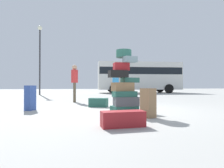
% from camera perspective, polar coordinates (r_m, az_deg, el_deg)
% --- Properties ---
extents(ground_plane, '(80.00, 80.00, 0.00)m').
position_cam_1_polar(ground_plane, '(5.65, 3.87, -7.92)').
color(ground_plane, '#9E9E99').
extents(suitcase_tower, '(0.91, 0.61, 1.74)m').
position_cam_1_polar(suitcase_tower, '(5.33, 3.68, -0.56)').
color(suitcase_tower, '#26594C').
rests_on(suitcase_tower, ground).
extents(suitcase_maroon_right_side, '(0.77, 0.31, 0.28)m').
position_cam_1_polar(suitcase_maroon_right_side, '(3.38, 3.31, -10.51)').
color(suitcase_maroon_right_side, maroon).
rests_on(suitcase_maroon_right_side, ground).
extents(suitcase_navy_white_trunk, '(0.30, 0.37, 0.73)m').
position_cam_1_polar(suitcase_navy_white_trunk, '(6.09, -23.55, -3.87)').
color(suitcase_navy_white_trunk, '#334F99').
rests_on(suitcase_navy_white_trunk, ground).
extents(suitcase_teal_foreground_near, '(0.70, 0.56, 0.30)m').
position_cam_1_polar(suitcase_teal_foreground_near, '(6.51, -4.12, -5.61)').
color(suitcase_teal_foreground_near, '#26594C').
rests_on(suitcase_teal_foreground_near, ground).
extents(suitcase_brown_upright_blue, '(0.33, 0.36, 0.67)m').
position_cam_1_polar(suitcase_brown_upright_blue, '(4.41, 10.88, -5.62)').
color(suitcase_brown_upright_blue, olive).
rests_on(suitcase_brown_upright_blue, ground).
extents(person_bearded_onlooker, '(0.30, 0.34, 1.66)m').
position_cam_1_polar(person_bearded_onlooker, '(8.52, -11.29, 1.26)').
color(person_bearded_onlooker, brown).
rests_on(person_bearded_onlooker, ground).
extents(person_tourist_with_camera, '(0.30, 0.34, 1.67)m').
position_cam_1_polar(person_tourist_with_camera, '(8.80, 1.11, 1.19)').
color(person_tourist_with_camera, brown).
rests_on(person_tourist_with_camera, ground).
extents(parked_bus, '(8.77, 3.48, 3.15)m').
position_cam_1_polar(parked_bus, '(20.01, 8.11, 2.59)').
color(parked_bus, silver).
rests_on(parked_bus, ground).
extents(lamp_post, '(0.36, 0.36, 5.67)m').
position_cam_1_polar(lamp_post, '(16.73, -21.04, 9.85)').
color(lamp_post, '#333338').
rests_on(lamp_post, ground).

